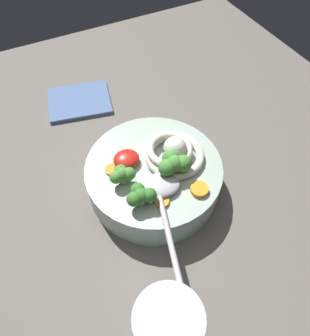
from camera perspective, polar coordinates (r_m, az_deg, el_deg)
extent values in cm
cube|color=#5B5651|center=(54.05, -3.58, -5.70)|extent=(106.12, 106.12, 3.18)
cylinder|color=#9EB2A3|center=(50.80, 0.00, -1.96)|extent=(21.79, 21.79, 5.82)
cylinder|color=olive|center=(50.61, 0.00, -1.81)|extent=(19.17, 19.17, 5.36)
torus|color=silver|center=(49.42, 3.47, 2.59)|extent=(9.50, 9.50, 1.31)
torus|color=silver|center=(48.63, 2.67, 3.45)|extent=(10.18, 10.18, 1.18)
sphere|color=silver|center=(48.11, 3.57, 3.87)|extent=(3.69, 3.69, 3.69)
ellipsoid|color=#B7B7BC|center=(45.64, 0.91, -3.18)|extent=(6.97, 5.87, 1.60)
cylinder|color=#B7B7BC|center=(42.09, 2.98, -11.57)|extent=(4.86, 14.65, 0.80)
ellipsoid|color=red|center=(48.64, -4.82, 1.84)|extent=(4.13, 3.72, 1.86)
cylinder|color=#7A9E60|center=(44.46, -2.52, -6.18)|extent=(1.09, 1.09, 1.17)
sphere|color=#38752D|center=(43.04, -2.60, -5.07)|extent=(2.14, 2.14, 2.14)
sphere|color=#38752D|center=(43.01, -3.89, -5.75)|extent=(2.14, 2.14, 2.14)
sphere|color=#38752D|center=(43.13, -1.20, -5.04)|extent=(2.14, 2.14, 2.14)
sphere|color=#38752D|center=(43.70, -3.19, -4.10)|extent=(2.14, 2.14, 2.14)
cylinder|color=#7A9E60|center=(46.71, -5.87, -2.19)|extent=(1.02, 1.02, 1.09)
sphere|color=#478938|center=(45.44, -6.03, -1.09)|extent=(2.01, 2.01, 2.01)
sphere|color=#478938|center=(45.44, -7.17, -1.68)|extent=(2.01, 2.01, 2.01)
sphere|color=#478938|center=(45.47, -4.79, -1.07)|extent=(2.01, 2.01, 2.01)
sphere|color=#478938|center=(46.13, -6.50, -0.29)|extent=(2.01, 2.01, 2.01)
cylinder|color=#7A9E60|center=(47.25, 3.51, -0.66)|extent=(1.32, 1.32, 1.41)
sphere|color=#478938|center=(45.64, 3.63, 0.82)|extent=(2.59, 2.59, 2.59)
sphere|color=#478938|center=(45.42, 2.18, 0.06)|extent=(2.59, 2.59, 2.59)
sphere|color=#478938|center=(45.90, 5.19, 0.84)|extent=(2.59, 2.59, 2.59)
sphere|color=#478938|center=(46.47, 2.85, 1.81)|extent=(2.59, 2.59, 2.59)
cylinder|color=orange|center=(46.22, 8.15, -3.90)|extent=(2.70, 2.70, 0.74)
cylinder|color=orange|center=(48.45, -7.92, -0.30)|extent=(2.21, 2.21, 0.42)
cylinder|color=orange|center=(44.81, 1.26, -6.17)|extent=(2.10, 2.10, 0.51)
cylinder|color=silver|center=(38.76, 2.17, -27.66)|extent=(7.10, 7.10, 12.89)
cube|color=#4C6693|center=(69.16, -13.71, 11.87)|extent=(14.72, 12.96, 0.80)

